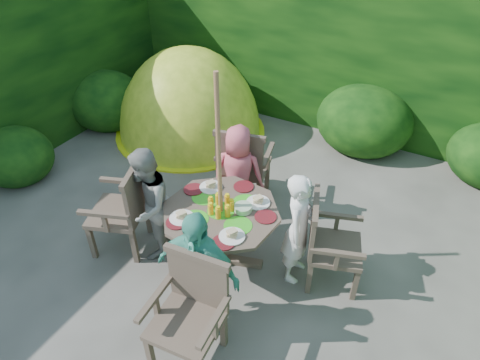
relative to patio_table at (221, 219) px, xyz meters
The scene contains 13 objects.
ground 0.64m from the patio_table, 85.40° to the right, with size 60.00×60.00×0.00m, color #494741.
hedge_enclosure 1.30m from the patio_table, 89.18° to the left, with size 9.00×9.00×2.50m.
patio_table is the anchor object (origin of this frame).
parasol_pole 0.49m from the patio_table, 150.61° to the right, with size 0.04×0.04×2.20m, color brown.
garden_chair_right 1.09m from the patio_table, 16.38° to the left, with size 0.67×0.72×0.97m.
garden_chair_left 1.09m from the patio_table, 163.75° to the right, with size 0.74×0.78×1.04m.
garden_chair_back 1.09m from the patio_table, 107.07° to the left, with size 0.75×0.69×1.05m.
garden_chair_front 1.10m from the patio_table, 72.69° to the right, with size 0.65×0.59×1.00m.
child_right 0.80m from the patio_table, 16.52° to the left, with size 0.46×0.30×1.27m, color white.
child_left 0.81m from the patio_table, 163.34° to the right, with size 0.64×0.49×1.31m, color gray.
child_back 0.80m from the patio_table, 106.89° to the left, with size 0.61×0.39×1.24m, color #D45768.
child_front 0.80m from the patio_table, 73.71° to the right, with size 0.79×0.33×1.35m, color #4CB19A.
dome_tent 2.98m from the patio_table, 131.57° to the left, with size 2.47×2.47×2.77m.
Camera 1 is at (1.76, -2.59, 3.54)m, focal length 32.00 mm.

